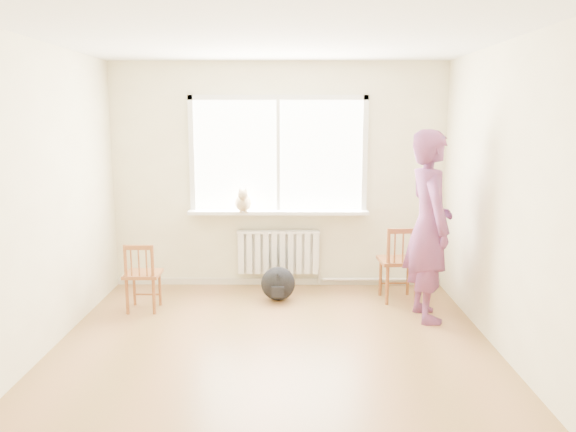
{
  "coord_description": "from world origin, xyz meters",
  "views": [
    {
      "loc": [
        0.16,
        -4.49,
        2.06
      ],
      "look_at": [
        0.12,
        1.2,
        1.05
      ],
      "focal_mm": 35.0,
      "sensor_mm": 36.0,
      "label": 1
    }
  ],
  "objects_px": {
    "chair_right": "(400,264)",
    "cat": "(243,201)",
    "backpack": "(278,284)",
    "chair_left": "(142,277)",
    "person": "(429,226)"
  },
  "relations": [
    {
      "from": "cat",
      "to": "backpack",
      "type": "bearing_deg",
      "value": -48.52
    },
    {
      "from": "chair_right",
      "to": "backpack",
      "type": "height_order",
      "value": "chair_right"
    },
    {
      "from": "chair_right",
      "to": "cat",
      "type": "relative_size",
      "value": 1.91
    },
    {
      "from": "chair_left",
      "to": "person",
      "type": "xyz_separation_m",
      "value": [
        2.98,
        -0.18,
        0.59
      ]
    },
    {
      "from": "chair_right",
      "to": "cat",
      "type": "xyz_separation_m",
      "value": [
        -1.78,
        0.44,
        0.64
      ]
    },
    {
      "from": "person",
      "to": "backpack",
      "type": "height_order",
      "value": "person"
    },
    {
      "from": "chair_left",
      "to": "backpack",
      "type": "height_order",
      "value": "chair_left"
    },
    {
      "from": "cat",
      "to": "chair_right",
      "type": "bearing_deg",
      "value": -17.39
    },
    {
      "from": "chair_left",
      "to": "person",
      "type": "bearing_deg",
      "value": 176.15
    },
    {
      "from": "person",
      "to": "backpack",
      "type": "xyz_separation_m",
      "value": [
        -1.54,
        0.55,
        -0.78
      ]
    },
    {
      "from": "person",
      "to": "backpack",
      "type": "relative_size",
      "value": 5.02
    },
    {
      "from": "chair_right",
      "to": "person",
      "type": "xyz_separation_m",
      "value": [
        0.18,
        -0.53,
        0.53
      ]
    },
    {
      "from": "chair_left",
      "to": "cat",
      "type": "xyz_separation_m",
      "value": [
        1.02,
        0.79,
        0.69
      ]
    },
    {
      "from": "chair_right",
      "to": "backpack",
      "type": "relative_size",
      "value": 2.23
    },
    {
      "from": "backpack",
      "to": "cat",
      "type": "bearing_deg",
      "value": 135.04
    }
  ]
}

